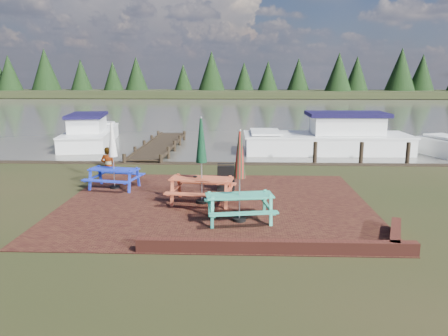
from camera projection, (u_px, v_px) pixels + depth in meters
name	position (u px, v px, depth m)	size (l,w,h in m)	color
ground	(213.00, 215.00, 11.95)	(120.00, 120.00, 0.00)	black
paving	(215.00, 204.00, 12.93)	(9.00, 7.50, 0.02)	#371611
brick_wall	(305.00, 244.00, 9.48)	(6.21, 1.79, 0.30)	#4C1E16
water	(234.00, 110.00, 48.11)	(120.00, 60.00, 0.02)	#4B4940
far_treeline	(236.00, 78.00, 75.76)	(120.00, 10.00, 8.10)	black
picnic_table_teal	(240.00, 191.00, 11.22)	(1.95, 1.79, 2.39)	teal
picnic_table_red	(202.00, 174.00, 12.82)	(2.05, 1.88, 2.56)	#C55332
picnic_table_blue	(114.00, 166.00, 14.52)	(1.87, 1.72, 2.26)	#1A31C7
chalkboard	(226.00, 178.00, 14.24)	(0.58, 0.59, 0.90)	black
jetty	(160.00, 145.00, 23.07)	(1.76, 9.08, 1.00)	black
boat_jetty	(90.00, 135.00, 24.96)	(3.48, 7.27, 2.02)	white
boat_near	(330.00, 140.00, 22.48)	(8.48, 3.07, 2.28)	white
person	(107.00, 147.00, 18.03)	(0.59, 0.39, 1.63)	gray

